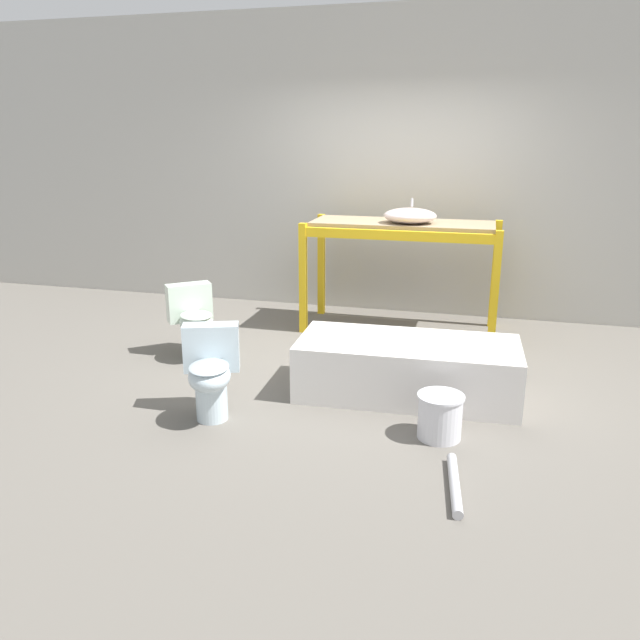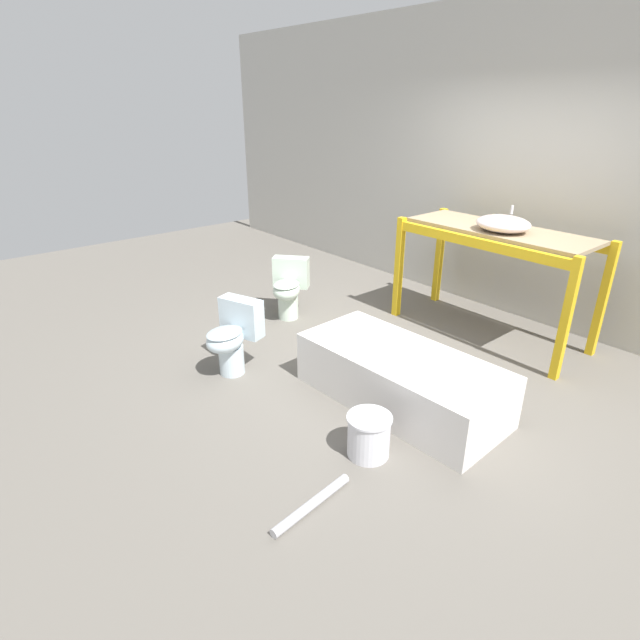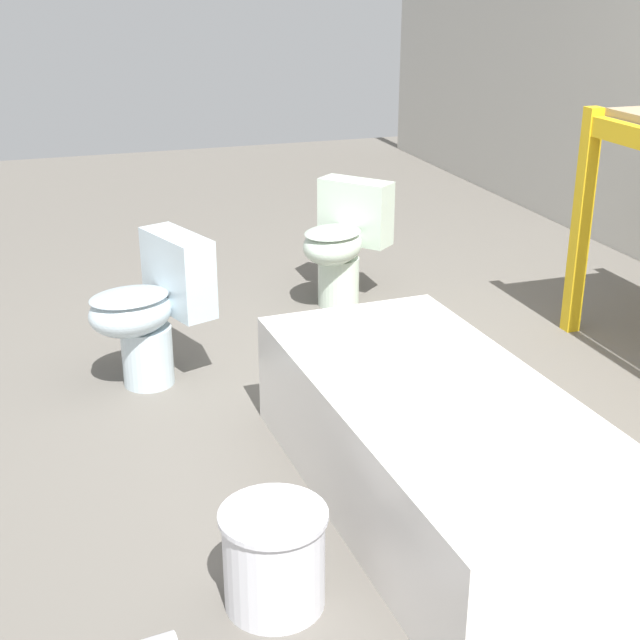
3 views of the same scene
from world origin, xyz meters
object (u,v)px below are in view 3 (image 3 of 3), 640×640
object	(u,v)px
bathtub_main	(440,441)
toilet_far	(152,307)
toilet_near	(342,241)
bucket_white	(274,556)

from	to	relation	value
bathtub_main	toilet_far	bearing A→B (deg)	-151.92
toilet_near	bucket_white	xyz separation A→B (m)	(2.25, -1.01, -0.19)
toilet_far	bucket_white	size ratio (longest dim) A/B	2.09
toilet_near	toilet_far	world-z (taller)	same
toilet_far	bucket_white	world-z (taller)	toilet_far
bathtub_main	toilet_far	size ratio (longest dim) A/B	2.61
bathtub_main	toilet_far	distance (m)	1.49
toilet_near	bucket_white	distance (m)	2.47
toilet_near	toilet_far	size ratio (longest dim) A/B	1.00
toilet_far	bucket_white	distance (m)	1.60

